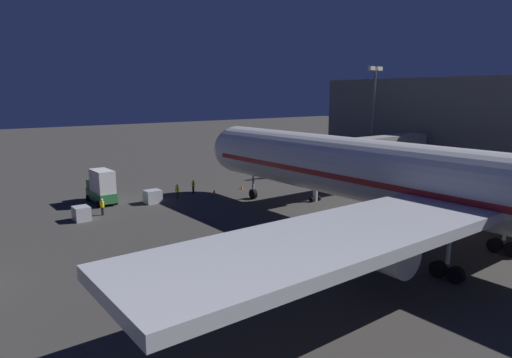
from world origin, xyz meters
The scene contains 12 objects.
ground_plane centered at (0.00, 0.00, 0.00)m, with size 320.00×320.00×0.00m, color #383533.
airliner_at_gate centered at (0.00, 10.55, 5.73)m, with size 54.74×68.09×18.99m.
jet_bridge centered at (-12.59, -11.10, 5.83)m, with size 23.64×3.40×7.36m.
apron_floodlight_mast centered at (-25.50, -19.04, 9.87)m, with size 2.90×0.50×16.90m.
catering_truck centered at (15.57, -25.83, 2.00)m, with size 2.36×5.35×4.04m.
baggage_container_near_belt centered at (10.80, -22.22, 0.78)m, with size 1.84×1.60×1.55m, color #B7BABF.
baggage_container_mid_row centered at (19.77, -19.67, 0.73)m, with size 1.50×1.74×1.46m, color #B7BABF.
ground_crew_near_nose_gear centered at (17.38, -20.41, 0.99)m, with size 0.40×0.40×1.79m.
ground_crew_by_belt_loader centered at (4.35, -23.92, 0.97)m, with size 0.40×0.40×1.76m.
ground_crew_marshaller_fwd centered at (7.54, -22.29, 1.02)m, with size 0.40×0.40×1.85m.
traffic_cone_nose_port centered at (-2.20, -22.25, 0.28)m, with size 0.36×0.36×0.55m, color orange.
traffic_cone_nose_starboard centered at (2.20, -22.25, 0.28)m, with size 0.36×0.36×0.55m, color orange.
Camera 1 is at (32.51, 26.31, 12.74)m, focal length 31.47 mm.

